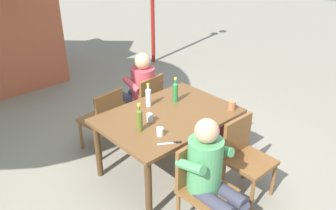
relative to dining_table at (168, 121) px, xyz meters
name	(u,v)px	position (x,y,z in m)	size (l,w,h in m)	color
ground_plane	(168,168)	(0.00, 0.00, -0.66)	(24.00, 24.00, 0.00)	gray
dining_table	(168,121)	(0.00, 0.00, 0.00)	(1.50, 1.07, 0.75)	brown
chair_far_right	(146,101)	(0.35, 0.83, -0.18)	(0.48, 0.48, 0.87)	brown
chair_near_left	(201,182)	(-0.34, -0.83, -0.18)	(0.46, 0.46, 0.87)	brown
chair_near_right	(245,154)	(0.34, -0.83, -0.18)	(0.45, 0.45, 0.87)	brown
chair_far_left	(104,118)	(-0.33, 0.83, -0.18)	(0.49, 0.49, 0.87)	brown
person_in_white_shirt	(140,88)	(0.34, 0.94, -0.01)	(0.47, 0.62, 1.18)	#B7424C
person_in_plaid_shirt	(211,174)	(-0.34, -0.94, -0.01)	(0.47, 0.62, 1.18)	#4C935B
bottle_olive	(139,119)	(-0.44, -0.05, 0.22)	(0.06, 0.06, 0.31)	#566623
bottle_clear	(148,96)	(-0.03, 0.31, 0.21)	(0.06, 0.06, 0.28)	white
bottle_green	(175,91)	(0.28, 0.18, 0.22)	(0.06, 0.06, 0.31)	#287A38
cup_terracotta	(232,105)	(0.62, -0.40, 0.14)	(0.08, 0.08, 0.11)	#BC6B47
cup_steel	(150,118)	(-0.25, 0.02, 0.13)	(0.07, 0.07, 0.09)	#B2B7BC
cup_white	(160,132)	(-0.35, -0.27, 0.13)	(0.07, 0.07, 0.09)	white
table_knife	(171,143)	(-0.37, -0.45, 0.09)	(0.21, 0.15, 0.01)	silver
backpack_by_near_side	(231,124)	(1.13, -0.05, -0.47)	(0.32, 0.25, 0.41)	maroon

